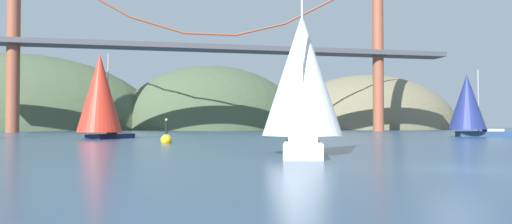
# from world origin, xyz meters

# --- Properties ---
(ground_plane) EXTENTS (360.00, 360.00, 0.00)m
(ground_plane) POSITION_xyz_m (0.00, 0.00, 0.00)
(ground_plane) COLOR #2D4760
(headland_center) EXTENTS (60.18, 44.00, 41.58)m
(headland_center) POSITION_xyz_m (5.00, 135.00, 0.00)
(headland_center) COLOR #425138
(headland_center) RESTS_ON ground_plane
(headland_right) EXTENTS (63.73, 44.00, 38.01)m
(headland_right) POSITION_xyz_m (60.00, 135.00, 0.00)
(headland_right) COLOR #6B664C
(headland_right) RESTS_ON ground_plane
(headland_left) EXTENTS (86.73, 44.00, 46.15)m
(headland_left) POSITION_xyz_m (-55.00, 135.00, 0.00)
(headland_left) COLOR #425138
(headland_left) RESTS_ON ground_plane
(suspension_bridge) EXTENTS (123.47, 6.00, 43.76)m
(suspension_bridge) POSITION_xyz_m (0.00, 95.00, 21.01)
(suspension_bridge) COLOR brown
(suspension_bridge) RESTS_ON ground_plane
(sailboat_white_mainsail) EXTENTS (6.21, 8.60, 9.88)m
(sailboat_white_mainsail) POSITION_xyz_m (-3.40, 10.29, 4.64)
(sailboat_white_mainsail) COLOR white
(sailboat_white_mainsail) RESTS_ON ground_plane
(sailboat_scarlet_sail) EXTENTS (7.77, 10.01, 10.94)m
(sailboat_scarlet_sail) POSITION_xyz_m (-19.25, 43.74, 5.58)
(sailboat_scarlet_sail) COLOR #191E4C
(sailboat_scarlet_sail) RESTS_ON ground_plane
(sailboat_navy_sail) EXTENTS (9.42, 6.37, 9.88)m
(sailboat_navy_sail) POSITION_xyz_m (32.77, 44.00, 4.86)
(sailboat_navy_sail) COLOR navy
(sailboat_navy_sail) RESTS_ON ground_plane
(channel_buoy) EXTENTS (1.10, 1.10, 2.64)m
(channel_buoy) POSITION_xyz_m (-11.33, 29.19, 0.37)
(channel_buoy) COLOR gold
(channel_buoy) RESTS_ON ground_plane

